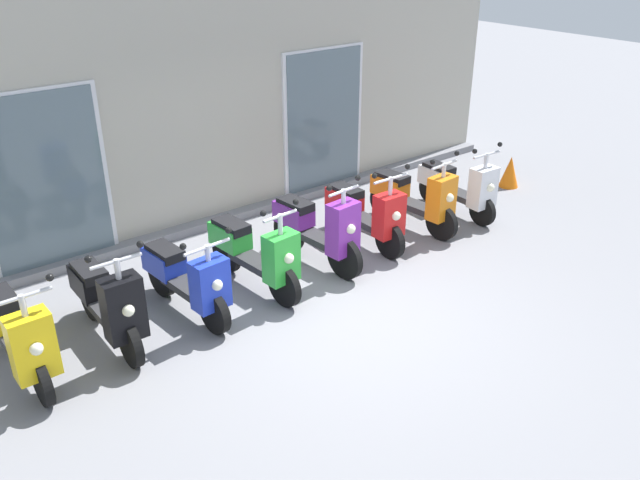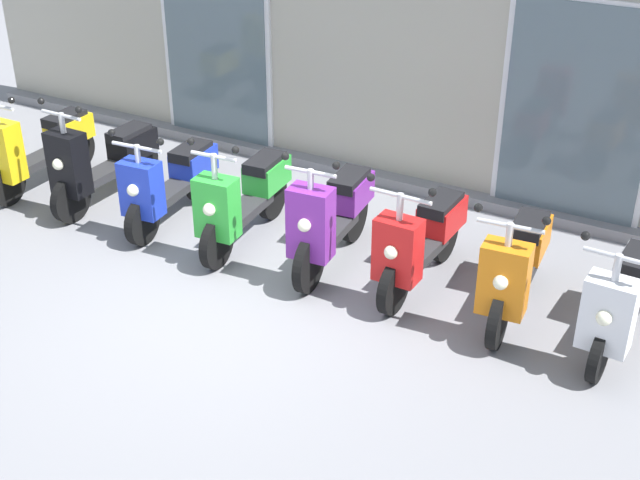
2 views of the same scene
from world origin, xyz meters
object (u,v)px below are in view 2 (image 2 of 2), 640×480
at_px(scooter_red, 421,239).
at_px(scooter_orange, 516,265).
at_px(scooter_blue, 170,181).
at_px(scooter_purple, 331,216).
at_px(scooter_green, 244,197).
at_px(scooter_white, 622,298).
at_px(scooter_yellow, 38,146).
at_px(scooter_black, 102,161).

distance_m(scooter_red, scooter_orange, 0.89).
xyz_separation_m(scooter_blue, scooter_purple, (1.86, 0.01, 0.06)).
relative_size(scooter_green, scooter_white, 1.08).
bearing_deg(scooter_purple, scooter_red, 4.78).
relative_size(scooter_orange, scooter_white, 1.04).
xyz_separation_m(scooter_blue, scooter_green, (0.90, -0.00, 0.03)).
relative_size(scooter_yellow, scooter_red, 1.01).
bearing_deg(scooter_blue, scooter_white, -0.16).
xyz_separation_m(scooter_black, scooter_white, (5.40, -0.01, -0.03)).
height_order(scooter_green, scooter_white, scooter_green).
bearing_deg(scooter_white, scooter_blue, 179.84).
distance_m(scooter_yellow, scooter_blue, 1.79).
xyz_separation_m(scooter_yellow, scooter_red, (4.52, 0.12, -0.02)).
bearing_deg(scooter_white, scooter_orange, 177.05).
bearing_deg(scooter_green, scooter_red, 2.58).
distance_m(scooter_black, scooter_white, 5.40).
bearing_deg(scooter_yellow, scooter_blue, 1.36).
bearing_deg(scooter_yellow, scooter_red, 1.58).
height_order(scooter_red, scooter_white, scooter_red).
bearing_deg(scooter_green, scooter_yellow, -179.11).
distance_m(scooter_blue, scooter_green, 0.90).
distance_m(scooter_green, scooter_white, 3.60).
height_order(scooter_yellow, scooter_purple, scooter_purple).
height_order(scooter_orange, scooter_white, scooter_orange).
bearing_deg(scooter_green, scooter_orange, 0.71).
distance_m(scooter_black, scooter_orange, 4.52).
height_order(scooter_black, scooter_red, scooter_black).
xyz_separation_m(scooter_yellow, scooter_orange, (5.41, 0.08, -0.00)).
bearing_deg(scooter_yellow, scooter_purple, 0.81).
relative_size(scooter_blue, scooter_red, 1.00).
relative_size(scooter_yellow, scooter_black, 0.99).
height_order(scooter_blue, scooter_red, scooter_red).
height_order(scooter_purple, scooter_orange, scooter_purple).
relative_size(scooter_red, scooter_white, 1.04).
relative_size(scooter_purple, scooter_white, 1.06).
xyz_separation_m(scooter_yellow, scooter_black, (0.89, 0.04, 0.00)).
relative_size(scooter_blue, scooter_green, 0.96).
bearing_deg(scooter_red, scooter_purple, -175.22).
relative_size(scooter_black, scooter_purple, 1.00).
height_order(scooter_purple, scooter_red, scooter_purple).
relative_size(scooter_blue, scooter_white, 1.04).
relative_size(scooter_yellow, scooter_orange, 1.01).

